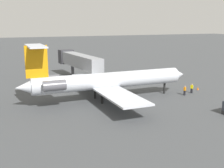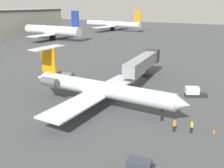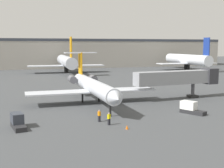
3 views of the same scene
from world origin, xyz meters
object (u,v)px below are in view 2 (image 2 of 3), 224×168
at_px(jet_bridge, 144,62).
at_px(parked_airliner_east_end, 113,24).
at_px(baggage_tug_lead, 194,92).
at_px(ground_crew_marshaller, 192,127).
at_px(regional_jet, 97,88).
at_px(traffic_cone_near, 214,131).
at_px(parked_airliner_east_mid, 52,31).
at_px(ground_crew_loader, 174,126).

height_order(jet_bridge, parked_airliner_east_end, parked_airliner_east_end).
bearing_deg(baggage_tug_lead, jet_bridge, 66.28).
bearing_deg(ground_crew_marshaller, regional_jet, 84.69).
relative_size(traffic_cone_near, parked_airliner_east_mid, 0.02).
bearing_deg(regional_jet, baggage_tug_lead, -45.66).
relative_size(regional_jet, baggage_tug_lead, 6.90).
distance_m(regional_jet, parked_airliner_east_end, 128.42).
bearing_deg(ground_crew_loader, jet_bridge, 32.95).
distance_m(traffic_cone_near, parked_airliner_east_mid, 101.17).
xyz_separation_m(jet_bridge, ground_crew_loader, (-20.58, -13.34, -3.38)).
xyz_separation_m(regional_jet, jet_bridge, (18.29, -0.59, 0.97)).
bearing_deg(parked_airliner_east_end, baggage_tug_lead, -143.14).
bearing_deg(ground_crew_loader, ground_crew_marshaller, -69.08).
distance_m(jet_bridge, parked_airliner_east_mid, 75.94).
bearing_deg(parked_airliner_east_mid, ground_crew_marshaller, -126.86).
bearing_deg(jet_bridge, ground_crew_loader, -147.05).
xyz_separation_m(regional_jet, traffic_cone_near, (0.12, -18.69, -2.99)).
height_order(traffic_cone_near, parked_airliner_east_end, parked_airliner_east_end).
height_order(baggage_tug_lead, parked_airliner_east_mid, parked_airliner_east_mid).
xyz_separation_m(baggage_tug_lead, traffic_cone_near, (-12.67, -5.60, -0.56)).
relative_size(regional_jet, ground_crew_marshaller, 17.09).
relative_size(baggage_tug_lead, traffic_cone_near, 7.62).
xyz_separation_m(baggage_tug_lead, parked_airliner_east_mid, (45.62, 76.97, 3.64)).
xyz_separation_m(jet_bridge, parked_airliner_east_mid, (40.13, 64.47, 0.24)).
distance_m(ground_crew_marshaller, parked_airliner_east_end, 138.11).
xyz_separation_m(traffic_cone_near, parked_airliner_east_end, (112.48, 80.44, 3.83)).
relative_size(ground_crew_marshaller, parked_airliner_east_mid, 0.05).
distance_m(ground_crew_marshaller, parked_airliner_east_mid, 99.94).
height_order(regional_jet, ground_crew_loader, regional_jet).
distance_m(regional_jet, parked_airliner_east_mid, 86.57).
xyz_separation_m(jet_bridge, baggage_tug_lead, (-5.49, -12.50, -3.40)).
bearing_deg(regional_jet, jet_bridge, -1.84).
bearing_deg(regional_jet, parked_airliner_east_end, 28.74).
xyz_separation_m(regional_jet, ground_crew_marshaller, (-1.49, -16.03, -2.41)).
xyz_separation_m(ground_crew_marshaller, traffic_cone_near, (1.61, -2.67, -0.58)).
relative_size(regional_jet, ground_crew_loader, 17.09).
distance_m(ground_crew_loader, parked_airliner_east_mid, 98.76).
relative_size(ground_crew_loader, parked_airliner_east_end, 0.04).
xyz_separation_m(ground_crew_marshaller, baggage_tug_lead, (14.28, 2.94, -0.02)).
height_order(regional_jet, jet_bridge, regional_jet).
bearing_deg(parked_airliner_east_end, parked_airliner_east_mid, 177.74).
xyz_separation_m(baggage_tug_lead, parked_airliner_east_end, (99.80, 74.83, 3.27)).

